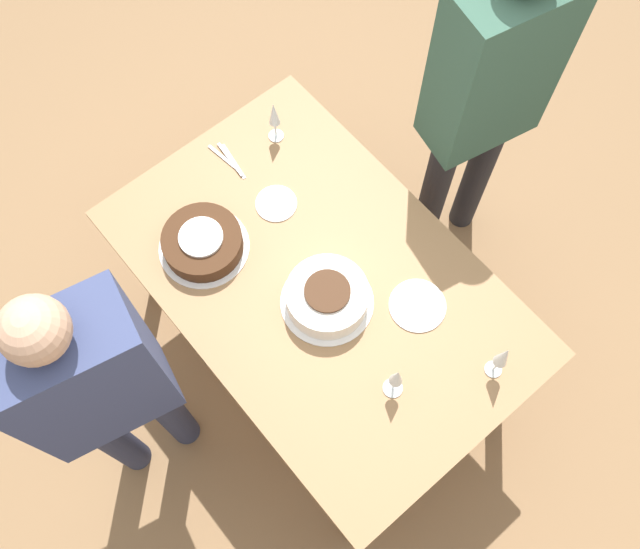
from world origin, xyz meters
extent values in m
plane|color=#8E6B47|center=(0.00, 0.00, 0.00)|extent=(12.00, 12.00, 0.00)
cube|color=#9E754C|center=(0.00, 0.00, 0.73)|extent=(1.49, 0.95, 0.03)
cylinder|color=brown|center=(-0.67, -0.40, 0.36)|extent=(0.07, 0.07, 0.71)
cylinder|color=brown|center=(0.67, -0.40, 0.36)|extent=(0.07, 0.07, 0.71)
cylinder|color=brown|center=(-0.67, 0.40, 0.36)|extent=(0.07, 0.07, 0.71)
cylinder|color=brown|center=(0.67, 0.40, 0.36)|extent=(0.07, 0.07, 0.71)
cylinder|color=white|center=(0.08, -0.03, 0.74)|extent=(0.32, 0.32, 0.01)
cylinder|color=white|center=(0.08, -0.03, 0.79)|extent=(0.28, 0.28, 0.09)
cylinder|color=#422614|center=(0.08, -0.03, 0.84)|extent=(0.15, 0.15, 0.01)
cylinder|color=white|center=(-0.36, -0.23, 0.74)|extent=(0.32, 0.32, 0.01)
cylinder|color=#422614|center=(-0.36, -0.23, 0.78)|extent=(0.28, 0.28, 0.07)
cylinder|color=white|center=(-0.36, -0.23, 0.82)|extent=(0.15, 0.15, 0.01)
cylinder|color=silver|center=(0.60, 0.23, 0.74)|extent=(0.06, 0.06, 0.00)
cylinder|color=silver|center=(0.60, 0.23, 0.79)|extent=(0.01, 0.01, 0.09)
cone|color=silver|center=(0.60, 0.23, 0.89)|extent=(0.04, 0.04, 0.12)
cylinder|color=silver|center=(0.44, -0.06, 0.74)|extent=(0.07, 0.07, 0.00)
cylinder|color=silver|center=(0.44, -0.06, 0.79)|extent=(0.01, 0.01, 0.09)
cone|color=silver|center=(0.44, -0.06, 0.88)|extent=(0.04, 0.04, 0.09)
cylinder|color=silver|center=(-0.56, 0.25, 0.74)|extent=(0.06, 0.06, 0.00)
cylinder|color=silver|center=(-0.56, 0.25, 0.79)|extent=(0.01, 0.01, 0.08)
cone|color=silver|center=(-0.56, 0.25, 0.88)|extent=(0.04, 0.04, 0.11)
cylinder|color=silver|center=(-0.33, 0.07, 0.74)|extent=(0.15, 0.15, 0.01)
cylinder|color=silver|center=(0.28, 0.19, 0.74)|extent=(0.19, 0.19, 0.01)
cube|color=silver|center=(-0.57, 0.06, 0.74)|extent=(0.17, 0.04, 0.00)
cube|color=silver|center=(-0.60, 0.04, 0.74)|extent=(0.17, 0.03, 0.00)
cube|color=silver|center=(-0.58, 0.06, 0.75)|extent=(0.17, 0.03, 0.00)
cylinder|color=#2D334C|center=(-0.12, -0.88, 0.37)|extent=(0.11, 0.11, 0.74)
cylinder|color=#2D334C|center=(-0.07, -0.67, 0.37)|extent=(0.11, 0.11, 0.74)
cube|color=#38426B|center=(-0.10, -0.77, 1.05)|extent=(0.30, 0.44, 0.62)
sphere|color=tan|center=(-0.10, -0.77, 1.45)|extent=(0.17, 0.17, 0.17)
cylinder|color=#232328|center=(-0.06, 0.92, 0.40)|extent=(0.11, 0.11, 0.81)
cylinder|color=#232328|center=(-0.10, 0.71, 0.40)|extent=(0.11, 0.11, 0.81)
cube|color=#335647|center=(-0.08, 0.81, 1.14)|extent=(0.30, 0.44, 0.67)
camera|label=1|loc=(0.73, -0.61, 2.99)|focal=40.00mm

